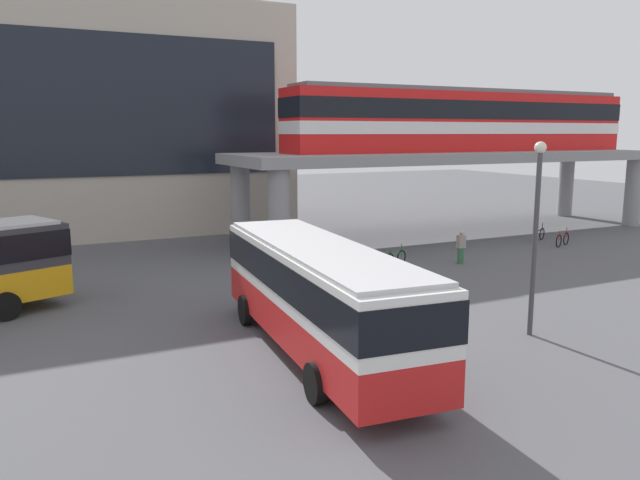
% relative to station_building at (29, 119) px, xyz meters
% --- Properties ---
extents(ground_plane, '(120.00, 120.00, 0.00)m').
position_rel_station_building_xyz_m(ground_plane, '(8.41, -15.85, -7.15)').
color(ground_plane, '#515156').
extents(station_building, '(31.28, 10.67, 14.29)m').
position_rel_station_building_xyz_m(station_building, '(0.00, 0.00, 0.00)').
color(station_building, '#B2A899').
rests_on(station_building, ground_plane).
extents(elevated_platform, '(28.59, 7.43, 5.16)m').
position_rel_station_building_xyz_m(elevated_platform, '(23.74, -11.18, -2.67)').
color(elevated_platform, gray).
rests_on(elevated_platform, ground_plane).
extents(train, '(24.20, 2.96, 3.84)m').
position_rel_station_building_xyz_m(train, '(24.56, -11.18, -0.02)').
color(train, red).
rests_on(train, elevated_platform).
extents(bus_main, '(3.53, 11.22, 3.22)m').
position_rel_station_building_xyz_m(bus_main, '(6.36, -27.26, -5.16)').
color(bus_main, red).
rests_on(bus_main, ground_plane).
extents(bicycle_red, '(1.69, 0.70, 1.04)m').
position_rel_station_building_xyz_m(bicycle_red, '(26.46, -17.69, -6.79)').
color(bicycle_red, black).
rests_on(bicycle_red, ground_plane).
extents(bicycle_green, '(1.66, 0.78, 1.04)m').
position_rel_station_building_xyz_m(bicycle_green, '(15.03, -18.04, -6.79)').
color(bicycle_green, black).
rests_on(bicycle_green, ground_plane).
extents(bicycle_black, '(1.66, 0.78, 1.04)m').
position_rel_station_building_xyz_m(bicycle_black, '(26.56, -15.79, -6.79)').
color(bicycle_black, black).
rests_on(bicycle_black, ground_plane).
extents(pedestrian_near_building, '(0.41, 0.32, 1.63)m').
position_rel_station_building_xyz_m(pedestrian_near_building, '(18.18, -19.00, -6.39)').
color(pedestrian_near_building, '#33663F').
rests_on(pedestrian_near_building, ground_plane).
extents(lamp_post, '(0.36, 0.36, 6.07)m').
position_rel_station_building_xyz_m(lamp_post, '(13.17, -28.65, -3.55)').
color(lamp_post, '#3F3F44').
rests_on(lamp_post, ground_plane).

